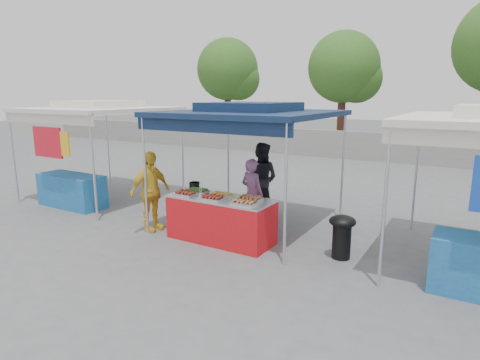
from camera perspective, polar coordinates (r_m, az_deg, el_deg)
The scene contains 22 objects.
ground_plane at distance 7.81m, azimuth -2.30°, elevation -8.35°, with size 80.00×80.00×0.00m, color #5F5F61.
back_wall at distance 17.70m, azimuth 17.70°, elevation 4.57°, with size 40.00×0.25×1.20m, color gray.
main_canopy at distance 8.16m, azimuth 1.36°, elevation 9.58°, with size 3.20×3.20×2.57m.
neighbor_stall_left at distance 10.90m, azimuth -20.87°, elevation 5.35°, with size 3.20×3.20×2.57m.
tree_0 at distance 22.83m, azimuth -1.40°, elevation 15.09°, with size 3.43×3.36×5.77m.
tree_1 at distance 19.69m, azimuth 14.96°, elevation 14.84°, with size 3.35×3.26×5.60m.
vendor_table at distance 7.59m, azimuth -2.74°, elevation -5.56°, with size 2.00×0.80×0.85m.
food_tray_fl at distance 7.65m, azimuth -7.76°, elevation -1.95°, with size 0.42×0.30×0.07m.
food_tray_fm at distance 7.29m, azimuth -3.92°, elevation -2.58°, with size 0.42×0.30×0.07m.
food_tray_fr at distance 6.95m, azimuth 0.61°, elevation -3.26°, with size 0.42×0.30×0.07m.
food_tray_bl at distance 7.86m, azimuth -6.12°, elevation -1.54°, with size 0.42×0.30×0.07m.
food_tray_bm at distance 7.54m, azimuth -2.56°, elevation -2.06°, with size 0.42×0.30×0.07m.
food_tray_br at distance 7.22m, azimuth 1.38°, elevation -2.68°, with size 0.42×0.30×0.07m.
cooking_pot at distance 8.21m, azimuth -6.48°, elevation -0.76°, with size 0.22×0.22×0.13m, color black.
skewer_cup at distance 7.37m, azimuth -5.61°, elevation -2.33°, with size 0.08×0.08×0.10m, color silver.
wok_burner at distance 7.00m, azimuth 14.29°, elevation -7.29°, with size 0.45×0.45×0.75m.
crate_left at distance 8.55m, azimuth -2.56°, elevation -5.44°, with size 0.51×0.36×0.31m, color #1542AB.
crate_right at distance 8.11m, azimuth 0.69°, elevation -6.44°, with size 0.49×0.35×0.30m, color #1542AB.
crate_stacked at distance 8.02m, azimuth 0.70°, elevation -4.43°, with size 0.49×0.35×0.30m, color #1542AB.
vendor_woman at distance 8.15m, azimuth 1.73°, elevation -2.05°, with size 0.54×0.35×1.47m, color #915C88.
helper_man at distance 9.20m, azimuth 3.02°, elevation 0.19°, with size 0.81×0.63×1.67m, color black.
customer_person at distance 8.26m, azimuth -12.65°, elevation -1.59°, with size 0.96×0.40×1.63m, color yellow.
Camera 1 is at (4.04, -6.11, 2.71)m, focal length 30.00 mm.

